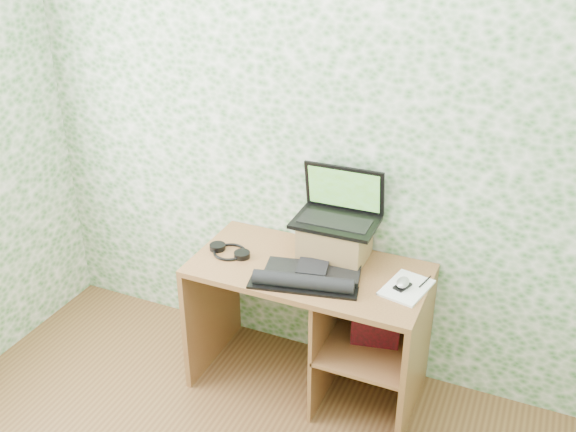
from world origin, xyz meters
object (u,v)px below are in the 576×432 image
at_px(riser, 335,241).
at_px(laptop, 339,209).
at_px(desk, 324,312).
at_px(keyboard, 308,277).
at_px(notepad, 407,288).

height_order(riser, laptop, laptop).
bearing_deg(desk, keyboard, -103.56).
relative_size(desk, notepad, 4.53).
xyz_separation_m(desk, notepad, (0.42, -0.02, 0.28)).
xyz_separation_m(laptop, keyboard, (-0.04, -0.31, -0.24)).
height_order(desk, riser, riser).
xyz_separation_m(keyboard, notepad, (0.46, 0.13, -0.02)).
relative_size(keyboard, notepad, 2.04).
xyz_separation_m(desk, laptop, (0.00, 0.16, 0.53)).
bearing_deg(riser, laptop, 90.00).
bearing_deg(notepad, riser, 173.79).
bearing_deg(laptop, notepad, -24.43).
relative_size(desk, keyboard, 2.22).
bearing_deg(keyboard, notepad, 3.56).
bearing_deg(keyboard, laptop, 70.50).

